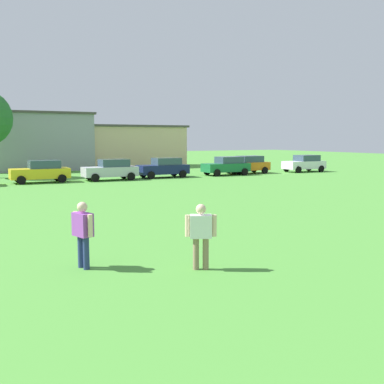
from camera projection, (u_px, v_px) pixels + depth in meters
The scene contains 11 objects.
ground_plane at pixel (19, 197), 26.50m from camera, with size 160.00×160.00×0.00m, color #4C9338.
adult_bystander at pixel (201, 231), 11.69m from camera, with size 0.74×0.53×1.70m.
bystander_near_trees at pixel (83, 229), 11.79m from camera, with size 0.48×0.80×1.74m.
parked_car_yellow_2 at pixel (41, 171), 34.76m from camera, with size 4.30×2.02×1.68m.
parked_car_silver_3 at pixel (111, 170), 36.80m from camera, with size 4.30×2.02×1.68m.
parked_car_navy_4 at pixel (164, 168), 39.29m from camera, with size 4.30×2.02×1.68m.
parked_car_green_5 at pixel (227, 166), 41.84m from camera, with size 4.30×2.02×1.68m.
parked_car_orange_6 at pixel (248, 164), 43.81m from camera, with size 4.30×2.02×1.68m.
parked_car_white_7 at pixel (305, 163), 45.93m from camera, with size 4.30×2.02×1.68m.
house_left at pixel (36, 141), 48.76m from camera, with size 11.23×7.60×6.06m.
house_right at pixel (121, 146), 53.17m from camera, with size 14.53×6.69×4.84m.
Camera 1 is at (-3.25, 2.06, 3.36)m, focal length 42.86 mm.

